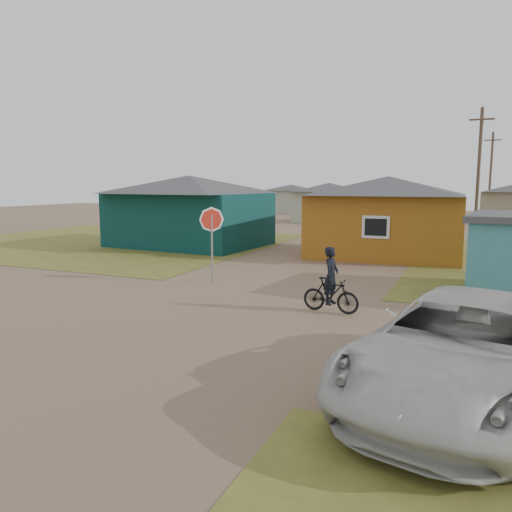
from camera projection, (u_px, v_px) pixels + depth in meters
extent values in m
plane|color=#7D5F48|center=(201.00, 319.00, 13.17)|extent=(120.00, 120.00, 0.00)
cube|color=olive|center=(109.00, 242.00, 30.52)|extent=(20.00, 18.00, 0.00)
cube|color=#08302E|center=(190.00, 219.00, 28.57)|extent=(8.40, 6.54, 3.00)
pyramid|color=#363638|center=(189.00, 184.00, 28.28)|extent=(8.93, 7.08, 1.00)
cube|color=#9F5D18|center=(387.00, 225.00, 24.64)|extent=(7.21, 6.24, 3.00)
pyramid|color=#363638|center=(388.00, 185.00, 24.36)|extent=(7.72, 6.76, 0.90)
cube|color=silver|center=(376.00, 227.00, 21.87)|extent=(1.20, 0.06, 1.00)
cube|color=black|center=(376.00, 227.00, 21.84)|extent=(0.95, 0.04, 0.75)
cube|color=#A2AC94|center=(329.00, 207.00, 46.15)|extent=(6.49, 5.60, 2.80)
pyramid|color=#363638|center=(329.00, 187.00, 45.89)|extent=(7.04, 6.15, 0.80)
cube|color=#A2AC94|center=(291.00, 202.00, 60.22)|extent=(5.75, 5.28, 2.70)
pyramid|color=#363638|center=(291.00, 188.00, 59.97)|extent=(6.28, 5.81, 0.70)
cylinder|color=brown|center=(478.00, 176.00, 29.93)|extent=(0.20, 0.20, 8.00)
cube|color=brown|center=(482.00, 119.00, 29.45)|extent=(1.40, 0.10, 0.10)
cylinder|color=brown|center=(490.00, 178.00, 44.02)|extent=(0.20, 0.20, 8.00)
cube|color=brown|center=(493.00, 140.00, 43.55)|extent=(1.40, 0.10, 0.10)
cylinder|color=gray|center=(212.00, 249.00, 17.78)|extent=(0.07, 0.07, 2.45)
imported|color=black|center=(331.00, 295.00, 13.81)|extent=(1.66, 0.61, 0.97)
imported|color=black|center=(331.00, 276.00, 13.74)|extent=(0.44, 0.62, 1.60)
imported|color=#B6B7B2|center=(463.00, 349.00, 8.19)|extent=(4.15, 6.67, 1.72)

